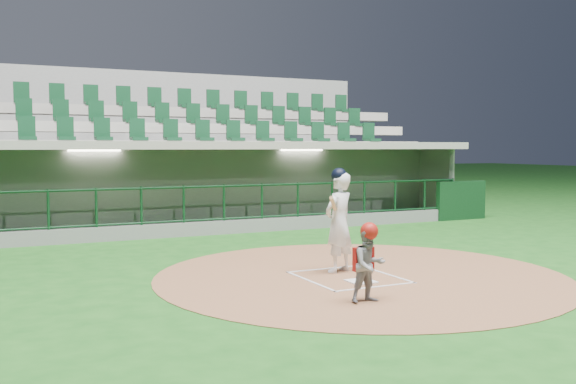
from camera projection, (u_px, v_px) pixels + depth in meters
ground at (340, 275)px, 11.31m from camera, size 120.00×120.00×0.00m
dirt_circle at (360, 275)px, 11.26m from camera, size 7.20×7.20×0.01m
home_plate at (361, 281)px, 10.68m from camera, size 0.43×0.43×0.02m
batter_box_chalk at (349, 277)px, 11.04m from camera, size 1.55×1.80×0.01m
dugout_structure at (204, 193)px, 18.31m from camera, size 16.40×3.70×3.00m
seating_deck at (172, 173)px, 21.02m from camera, size 17.00×6.72×5.15m
batter at (339, 220)px, 11.47m from camera, size 0.93×0.97×1.88m
catcher at (369, 263)px, 9.25m from camera, size 0.53×0.42×1.16m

